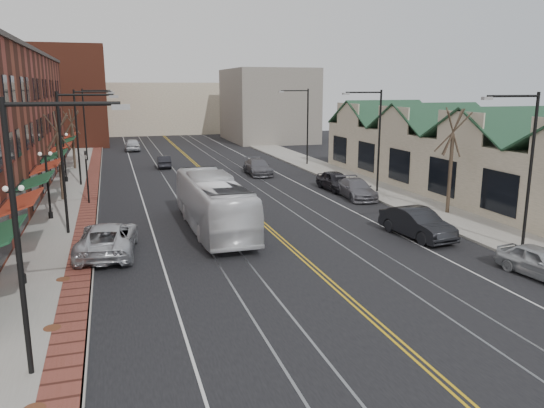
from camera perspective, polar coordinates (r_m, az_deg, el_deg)
ground at (r=19.84m, az=11.60°, el=-12.83°), size 160.00×160.00×0.00m
sidewalk_left at (r=36.74m, az=-21.42°, el=-1.45°), size 4.00×120.00×0.15m
sidewalk_right at (r=42.12m, az=13.10°, el=0.81°), size 4.00×120.00×0.15m
building_right at (r=45.03m, az=19.89°, el=4.01°), size 8.00×36.00×4.60m
backdrop_left at (r=85.95m, az=-22.13°, el=10.72°), size 14.00×18.00×14.00m
backdrop_mid at (r=101.10m, az=-12.10°, el=10.07°), size 22.00×14.00×9.00m
backdrop_right at (r=84.14m, az=-0.48°, el=10.58°), size 12.00×16.00×11.00m
streetlight_l_0 at (r=16.16m, az=-24.41°, el=-0.71°), size 3.33×0.25×8.00m
streetlight_l_1 at (r=31.90m, az=-20.93°, el=5.63°), size 3.33×0.25×8.00m
streetlight_l_2 at (r=47.81m, az=-19.74°, el=7.77°), size 3.33×0.25×8.00m
streetlight_l_3 at (r=63.77m, az=-19.14°, el=8.83°), size 3.33×0.25×8.00m
streetlight_r_0 at (r=29.58m, az=25.54°, el=4.75°), size 3.33×0.25×8.00m
streetlight_r_1 at (r=42.70m, az=10.97°, el=7.78°), size 3.33×0.25×8.00m
streetlight_r_2 at (r=57.31m, az=3.43°, el=9.15°), size 3.33×0.25×8.00m
lamppost_l_1 at (r=24.77m, az=-25.60°, el=-3.25°), size 0.84×0.28×4.27m
lamppost_l_2 at (r=36.40m, az=-22.94°, el=1.73°), size 0.84×0.28×4.27m
lamppost_l_3 at (r=50.19m, az=-21.41°, el=4.59°), size 0.84×0.28×4.27m
tree_left_near at (r=42.09m, az=-21.90°, el=4.97°), size 1.78×1.37×6.48m
tree_left_far at (r=57.99m, az=-20.64°, el=6.68°), size 1.66×1.28×6.02m
tree_right_mid at (r=36.82m, az=18.71°, el=4.62°), size 1.90×1.46×6.93m
manhole_mid at (r=20.53m, az=-22.56°, el=-12.20°), size 0.60×0.60×0.02m
manhole_far at (r=25.16m, az=-21.54°, el=-7.53°), size 0.60×0.60×0.02m
traffic_signal at (r=40.14m, az=-19.29°, el=3.16°), size 0.18×0.15×3.80m
transit_bus at (r=31.51m, az=-6.30°, el=0.04°), size 2.91×11.72×3.25m
parked_suv at (r=28.28m, az=-17.28°, el=-3.59°), size 3.35×6.21×1.66m
parked_car_a at (r=26.76m, az=26.95°, el=-5.61°), size 2.21×4.32×1.41m
parked_car_b at (r=31.12m, az=15.34°, el=-2.01°), size 2.37×5.23×1.66m
parked_car_c at (r=41.05m, az=9.06°, el=1.62°), size 2.51×5.22×1.46m
parked_car_d at (r=43.95m, az=6.85°, el=2.48°), size 2.02×4.69×1.58m
distant_car_left at (r=57.16m, az=-11.54°, el=4.49°), size 1.52×3.91×1.27m
distant_car_right at (r=51.44m, az=-1.53°, el=3.99°), size 2.28×5.27×1.51m
distant_car_far at (r=73.13m, az=-14.78°, el=6.19°), size 2.04×4.87×1.64m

